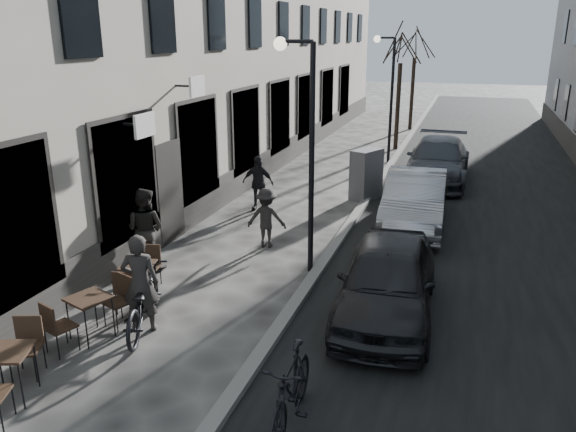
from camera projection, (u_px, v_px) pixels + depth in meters
The scene contains 19 objects.
road at pixel (484, 180), 20.70m from camera, with size 7.30×60.00×0.00m, color black.
kerb at pixel (386, 171), 21.76m from camera, with size 0.25×60.00×0.12m, color slate.
streetlamp_near at pixel (304, 132), 11.86m from camera, with size 0.90×0.28×5.09m.
streetlamp_far at pixel (388, 85), 22.72m from camera, with size 0.90×0.28×5.09m.
tree_near at pixel (401, 45), 24.94m from camera, with size 2.40×2.40×5.70m.
tree_far at pixel (415, 43), 30.37m from camera, with size 2.40×2.40×5.70m.
bistro_set_a at pixel (9, 369), 8.18m from camera, with size 0.95×1.64×0.94m.
bistro_set_b at pixel (90, 313), 9.82m from camera, with size 0.95×1.64×0.94m.
bistro_set_c at pixel (139, 278), 11.31m from camera, with size 0.72×1.57×0.90m.
utility_cabinet at pixel (366, 174), 18.17m from camera, with size 0.60×1.08×1.63m, color #5F5F61.
bicycle at pixel (142, 301), 10.10m from camera, with size 0.74×2.13×1.12m, color black.
cyclist_rider at pixel (140, 283), 9.99m from camera, with size 0.67×0.44×1.83m, color #282523.
pedestrian_near at pixel (145, 229), 12.65m from camera, with size 0.92×0.72×1.90m, color black.
pedestrian_mid at pixel (266, 218), 14.03m from camera, with size 0.98×0.56×1.52m, color black.
pedestrian_far at pixel (258, 183), 16.98m from camera, with size 0.98×0.41×1.68m, color black.
car_near at pixel (387, 280), 10.55m from camera, with size 1.74×4.32×1.47m, color black.
car_mid at pixel (415, 200), 15.56m from camera, with size 1.60×4.59×1.51m, color #9FA1A8.
car_far at pixel (438, 160), 20.39m from camera, with size 2.14×5.27×1.53m, color #373A41.
moped at pixel (291, 390), 7.57m from camera, with size 0.53×1.88×1.13m, color black.
Camera 1 is at (3.16, -5.36, 5.14)m, focal length 35.00 mm.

